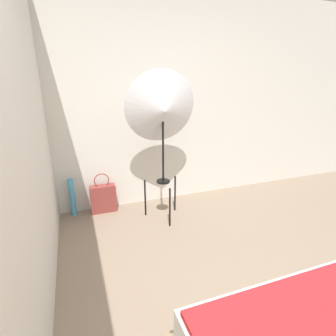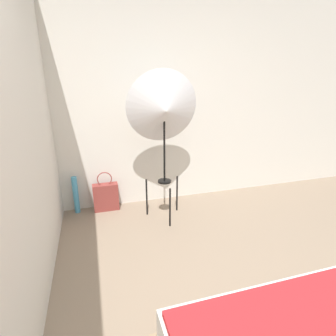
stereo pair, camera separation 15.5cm
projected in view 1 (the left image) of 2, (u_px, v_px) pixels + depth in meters
name	position (u px, v px, depth m)	size (l,w,h in m)	color
wall_back	(155.00, 103.00, 3.24)	(8.00, 0.05, 2.60)	silver
wall_side_left	(21.00, 128.00, 1.61)	(0.05, 8.00, 2.60)	silver
photo_umbrella	(163.00, 110.00, 2.77)	(0.79, 0.39, 1.69)	black
tote_bag	(103.00, 198.00, 3.25)	(0.31, 0.12, 0.51)	brown
paper_roll	(72.00, 197.00, 3.14)	(0.06, 0.06, 0.47)	#4CA3D1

